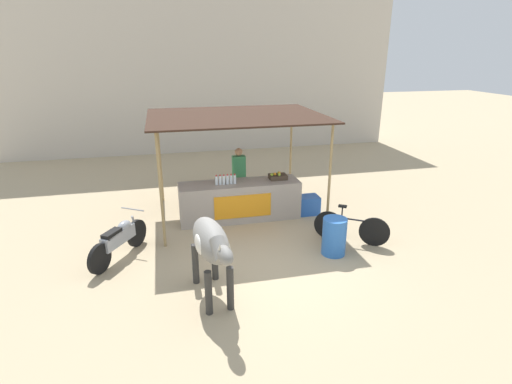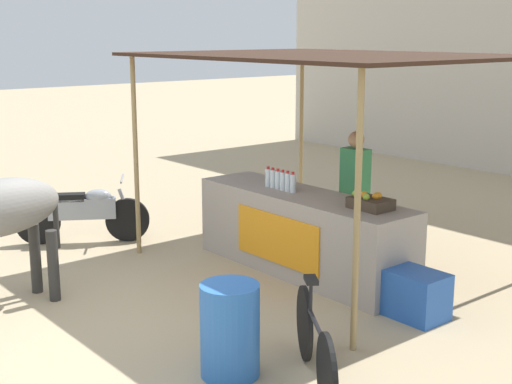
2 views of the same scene
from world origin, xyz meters
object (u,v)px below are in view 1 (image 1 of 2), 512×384
at_px(bicycle_leaning, 351,228).
at_px(motorcycle_parked, 119,239).
at_px(cow, 211,244).
at_px(cooler_box, 307,205).
at_px(vendor_behind_counter, 239,177).
at_px(water_barrel, 334,236).
at_px(stall_counter, 240,201).
at_px(fruit_crate, 278,176).

bearing_deg(bicycle_leaning, motorcycle_parked, 175.14).
relative_size(cow, bicycle_leaning, 1.32).
relative_size(cooler_box, bicycle_leaning, 0.43).
height_order(vendor_behind_counter, cow, vendor_behind_counter).
bearing_deg(cow, vendor_behind_counter, 72.80).
bearing_deg(cooler_box, water_barrel, -95.51).
relative_size(water_barrel, motorcycle_parked, 0.51).
xyz_separation_m(cow, motorcycle_parked, (-1.67, 1.82, -0.61)).
bearing_deg(stall_counter, cooler_box, -3.14).
bearing_deg(bicycle_leaning, cooler_box, 101.79).
bearing_deg(motorcycle_parked, vendor_behind_counter, 37.11).
distance_m(vendor_behind_counter, bicycle_leaning, 3.34).
xyz_separation_m(fruit_crate, motorcycle_parked, (-3.79, -1.51, -0.60)).
height_order(cooler_box, motorcycle_parked, motorcycle_parked).
bearing_deg(vendor_behind_counter, fruit_crate, -38.83).
bearing_deg(cow, motorcycle_parked, 132.51).
height_order(stall_counter, cow, cow).
bearing_deg(fruit_crate, vendor_behind_counter, 141.17).
relative_size(stall_counter, motorcycle_parked, 1.92).
distance_m(stall_counter, fruit_crate, 1.15).
bearing_deg(fruit_crate, cow, -122.45).
xyz_separation_m(vendor_behind_counter, motorcycle_parked, (-2.92, -2.21, -0.42)).
xyz_separation_m(cooler_box, cow, (-2.88, -3.18, 0.79)).
height_order(fruit_crate, bicycle_leaning, fruit_crate).
bearing_deg(fruit_crate, stall_counter, -176.98).
bearing_deg(cooler_box, bicycle_leaning, -78.21).
relative_size(fruit_crate, water_barrel, 0.55).
height_order(stall_counter, fruit_crate, fruit_crate).
relative_size(stall_counter, cow, 1.62).
xyz_separation_m(cow, bicycle_leaning, (3.26, 1.40, -0.69)).
xyz_separation_m(stall_counter, vendor_behind_counter, (0.13, 0.75, 0.37)).
height_order(motorcycle_parked, bicycle_leaning, motorcycle_parked).
height_order(cooler_box, water_barrel, water_barrel).
xyz_separation_m(fruit_crate, cooler_box, (0.77, -0.15, -0.79)).
xyz_separation_m(fruit_crate, vendor_behind_counter, (-0.87, 0.70, -0.18)).
bearing_deg(cow, fruit_crate, 57.55).
xyz_separation_m(fruit_crate, bicycle_leaning, (1.14, -1.93, -0.68)).
bearing_deg(water_barrel, bicycle_leaning, 35.55).
height_order(stall_counter, bicycle_leaning, stall_counter).
distance_m(water_barrel, cow, 2.92).
distance_m(stall_counter, cow, 3.51).
relative_size(fruit_crate, cooler_box, 0.73).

